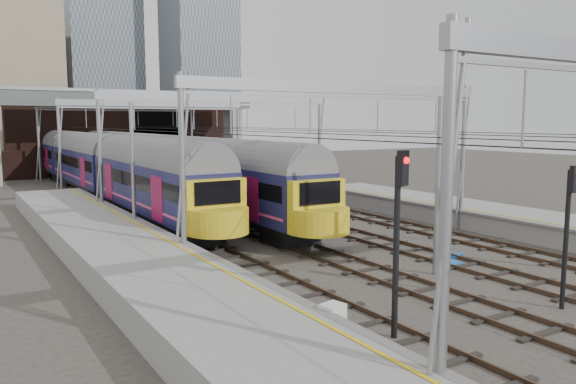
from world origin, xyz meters
TOP-DOWN VIEW (x-y plane):
  - ground at (0.00, 0.00)m, footprint 160.00×160.00m
  - platform_left at (-10.18, 2.50)m, footprint 4.32×55.00m
  - tracks at (0.00, 15.00)m, footprint 14.40×80.00m
  - overhead_line at (0.00, 21.49)m, footprint 16.80×80.00m
  - retaining_wall at (1.40, 51.93)m, footprint 28.00×2.75m
  - overbridge at (0.00, 46.00)m, footprint 28.00×3.00m
  - city_skyline at (2.73, 70.48)m, footprint 37.50×27.50m
  - train_main at (-2.00, 41.45)m, footprint 2.97×68.57m
  - train_second at (-6.00, 44.30)m, footprint 3.02×69.70m
  - signal_near_left at (-5.87, -2.17)m, footprint 0.41×0.48m
  - signal_near_centre at (0.44, -3.19)m, footprint 0.36×0.46m
  - relay_cabinet at (-7.80, -1.81)m, footprint 0.71×0.64m
  - equip_cover_b at (1.73, 2.76)m, footprint 0.86×0.63m
  - equip_cover_c at (2.96, 3.66)m, footprint 1.00×0.88m

SIDE VIEW (x-z plane):
  - ground at x=0.00m, z-range 0.00..0.00m
  - tracks at x=0.00m, z-range -0.09..0.13m
  - equip_cover_c at x=2.96m, z-range 0.00..0.10m
  - equip_cover_b at x=1.73m, z-range 0.00..0.10m
  - platform_left at x=-10.18m, z-range -0.01..1.11m
  - relay_cabinet at x=-7.80m, z-range 0.00..1.22m
  - train_main at x=-2.00m, z-range 0.07..5.11m
  - train_second at x=-6.00m, z-range 0.06..5.18m
  - signal_near_centre at x=0.44m, z-range 0.63..5.30m
  - signal_near_left at x=-5.87m, z-range 0.65..5.93m
  - retaining_wall at x=1.40m, z-range -0.17..8.83m
  - overhead_line at x=0.00m, z-range 2.57..10.57m
  - overbridge at x=0.00m, z-range 2.64..11.89m
  - city_skyline at x=2.73m, z-range -12.91..47.09m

